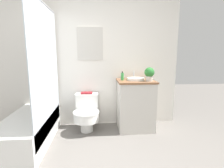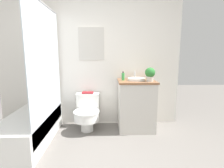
{
  "view_description": "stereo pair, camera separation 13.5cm",
  "coord_description": "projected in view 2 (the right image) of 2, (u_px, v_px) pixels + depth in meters",
  "views": [
    {
      "loc": [
        0.18,
        -1.18,
        1.3
      ],
      "look_at": [
        0.4,
        1.53,
        0.83
      ],
      "focal_mm": 28.0,
      "sensor_mm": 36.0,
      "label": 1
    },
    {
      "loc": [
        0.31,
        -1.18,
        1.3
      ],
      "look_at": [
        0.4,
        1.53,
        0.83
      ],
      "focal_mm": 28.0,
      "sensor_mm": 36.0,
      "label": 2
    }
  ],
  "objects": [
    {
      "name": "sink",
      "position": [
        137.0,
        79.0,
        2.95
      ],
      "size": [
        0.3,
        0.33,
        0.13
      ],
      "color": "white",
      "rests_on": "vanity"
    },
    {
      "name": "soap_bottle",
      "position": [
        123.0,
        76.0,
        2.95
      ],
      "size": [
        0.05,
        0.05,
        0.15
      ],
      "color": "green",
      "rests_on": "vanity"
    },
    {
      "name": "toilet",
      "position": [
        87.0,
        112.0,
        3.0
      ],
      "size": [
        0.43,
        0.55,
        0.61
      ],
      "color": "white",
      "rests_on": "ground_plane"
    },
    {
      "name": "book_on_tank",
      "position": [
        88.0,
        93.0,
        3.09
      ],
      "size": [
        0.2,
        0.12,
        0.02
      ],
      "color": "maroon",
      "rests_on": "toilet"
    },
    {
      "name": "shower_area",
      "position": [
        31.0,
        124.0,
        2.59
      ],
      "size": [
        0.61,
        1.37,
        1.98
      ],
      "color": "white",
      "rests_on": "ground_plane"
    },
    {
      "name": "potted_plant",
      "position": [
        150.0,
        74.0,
        2.81
      ],
      "size": [
        0.16,
        0.16,
        0.23
      ],
      "color": "beige",
      "rests_on": "vanity"
    },
    {
      "name": "wall_back",
      "position": [
        89.0,
        57.0,
        3.14
      ],
      "size": [
        3.27,
        0.07,
        2.5
      ],
      "color": "white",
      "rests_on": "ground_plane"
    },
    {
      "name": "vanity",
      "position": [
        136.0,
        105.0,
        3.01
      ],
      "size": [
        0.63,
        0.53,
        0.86
      ],
      "color": "beige",
      "rests_on": "ground_plane"
    }
  ]
}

